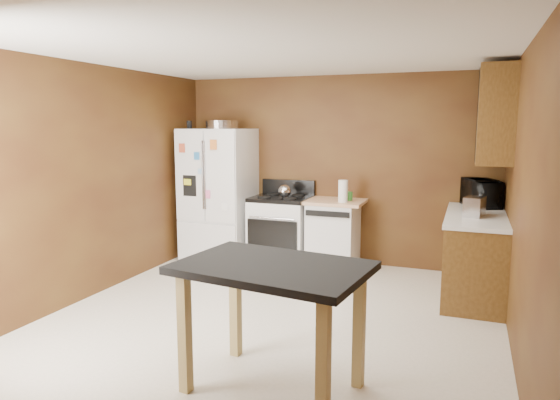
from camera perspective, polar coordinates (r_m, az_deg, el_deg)
The scene contains 18 objects.
floor at distance 4.94m, azimuth -0.88°, elevation -13.46°, with size 4.50×4.50×0.00m, color white.
ceiling at distance 4.62m, azimuth -0.95°, elevation 16.61°, with size 4.50×4.50×0.00m, color white.
wall_back at distance 6.75m, azimuth 6.21°, elevation 3.41°, with size 4.20×4.20×0.00m, color brown.
wall_front at distance 2.70m, azimuth -19.03°, elevation -4.88°, with size 4.20×4.20×0.00m, color brown.
wall_left at distance 5.74m, azimuth -20.80°, elevation 1.98°, with size 4.50×4.50×0.00m, color brown.
wall_right at distance 4.31m, azimuth 25.97°, elevation -0.35°, with size 4.50×4.50×0.00m, color brown.
roasting_pan at distance 6.92m, azimuth -6.66°, elevation 8.55°, with size 0.45×0.45×0.11m, color silver.
pen_cup at distance 7.05m, azimuth -10.33°, elevation 8.45°, with size 0.07×0.07×0.11m, color black.
kettle at distance 6.59m, azimuth 0.52°, elevation 1.02°, with size 0.17×0.17×0.17m, color silver.
paper_towel at distance 6.30m, azimuth 7.21°, elevation 1.00°, with size 0.12×0.12×0.28m, color white.
green_canister at distance 6.47m, azimuth 7.85°, elevation 0.44°, with size 0.10×0.10×0.11m, color green.
toaster at distance 5.63m, azimuth 21.33°, elevation -0.70°, with size 0.17×0.28×0.21m, color silver.
microwave at distance 6.32m, azimuth 22.00°, elevation 0.62°, with size 0.53×0.36×0.29m, color black.
refrigerator at distance 6.99m, azimuth -7.04°, elevation 0.69°, with size 0.90×0.80×1.80m.
gas_range at distance 6.75m, azimuth 0.13°, elevation -3.31°, with size 0.76×0.68×1.10m.
dishwasher at distance 6.56m, azimuth 6.11°, elevation -3.79°, with size 0.78×0.63×0.89m.
right_cabinets at distance 5.81m, azimuth 21.95°, elevation -1.41°, with size 0.63×1.58×2.45m.
island at distance 3.48m, azimuth -0.84°, elevation -9.51°, with size 1.37×1.00×0.91m.
Camera 1 is at (1.70, -4.25, 1.86)m, focal length 32.00 mm.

